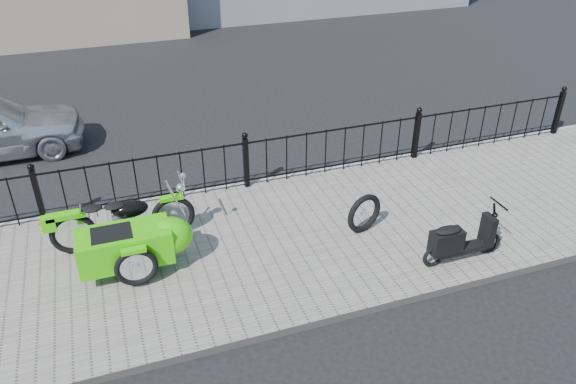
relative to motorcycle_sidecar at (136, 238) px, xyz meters
name	(u,v)px	position (x,y,z in m)	size (l,w,h in m)	color
ground	(269,229)	(2.13, 0.41, -0.59)	(120.00, 120.00, 0.00)	black
sidewalk	(278,242)	(2.13, -0.09, -0.53)	(30.00, 3.80, 0.12)	slate
curb	(245,185)	(2.13, 1.85, -0.53)	(30.00, 0.10, 0.12)	gray
iron_fence	(246,163)	(2.13, 1.71, -0.01)	(14.11, 0.11, 1.08)	black
motorcycle_sidecar	(136,238)	(0.00, 0.00, 0.00)	(2.28, 1.48, 0.98)	black
scooter	(459,241)	(4.46, -1.49, -0.12)	(1.34, 0.39, 0.90)	black
spare_tire	(364,213)	(3.50, -0.32, -0.14)	(0.67, 0.67, 0.10)	black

